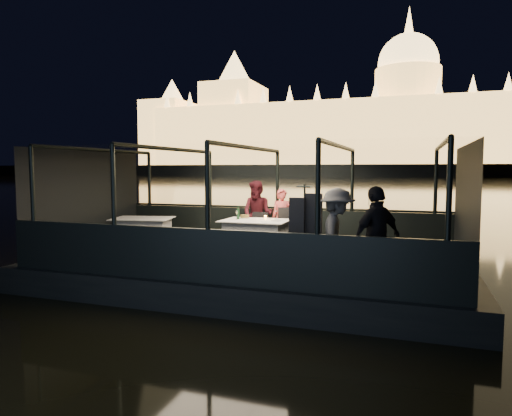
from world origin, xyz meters
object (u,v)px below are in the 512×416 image
(dining_table_aft, at_px, (143,232))
(wine_bottle, at_px, (238,212))
(dining_table_central, at_px, (256,237))
(person_woman_coral, at_px, (282,217))
(passenger_stripe, at_px, (337,231))
(chair_port_left, at_px, (258,230))
(chair_port_right, at_px, (286,232))
(coat_stand, at_px, (304,228))
(person_man_maroon, at_px, (257,216))
(passenger_dark, at_px, (377,236))

(dining_table_aft, relative_size, wine_bottle, 4.72)
(dining_table_central, relative_size, wine_bottle, 5.02)
(person_woman_coral, bearing_deg, passenger_stripe, -74.86)
(chair_port_left, bearing_deg, chair_port_right, -5.86)
(coat_stand, height_order, person_woman_coral, coat_stand)
(dining_table_central, bearing_deg, dining_table_aft, -178.64)
(coat_stand, height_order, wine_bottle, coat_stand)
(person_man_maroon, relative_size, passenger_dark, 0.99)
(coat_stand, relative_size, person_man_maroon, 1.02)
(wine_bottle, bearing_deg, chair_port_right, 28.14)
(dining_table_aft, bearing_deg, wine_bottle, 2.78)
(person_man_maroon, bearing_deg, person_woman_coral, 14.10)
(coat_stand, distance_m, wine_bottle, 2.81)
(chair_port_right, height_order, coat_stand, coat_stand)
(dining_table_aft, distance_m, passenger_dark, 5.92)
(chair_port_left, height_order, passenger_stripe, passenger_stripe)
(coat_stand, distance_m, passenger_stripe, 0.53)
(dining_table_aft, height_order, passenger_dark, passenger_dark)
(dining_table_central, height_order, chair_port_right, chair_port_right)
(dining_table_central, height_order, passenger_dark, passenger_dark)
(person_man_maroon, height_order, passenger_dark, passenger_dark)
(coat_stand, relative_size, passenger_dark, 1.01)
(dining_table_aft, xyz_separation_m, passenger_dark, (5.52, -2.10, 0.47))
(passenger_stripe, distance_m, wine_bottle, 3.15)
(coat_stand, distance_m, person_woman_coral, 3.18)
(chair_port_right, xyz_separation_m, wine_bottle, (-0.95, -0.51, 0.47))
(chair_port_left, bearing_deg, passenger_stripe, -45.56)
(dining_table_central, bearing_deg, person_woman_coral, 71.62)
(coat_stand, xyz_separation_m, wine_bottle, (-1.96, 2.01, 0.02))
(coat_stand, height_order, passenger_stripe, coat_stand)
(passenger_stripe, distance_m, passenger_dark, 0.71)
(person_woman_coral, height_order, passenger_dark, passenger_dark)
(dining_table_aft, distance_m, wine_bottle, 2.44)
(person_woman_coral, bearing_deg, wine_bottle, -145.36)
(dining_table_central, xyz_separation_m, coat_stand, (1.53, -1.97, 0.51))
(chair_port_right, distance_m, wine_bottle, 1.18)
(chair_port_right, bearing_deg, person_man_maroon, 149.35)
(dining_table_central, relative_size, passenger_stripe, 0.92)
(chair_port_right, xyz_separation_m, person_man_maroon, (-0.79, 0.34, 0.30))
(coat_stand, bearing_deg, person_woman_coral, 112.38)
(chair_port_left, relative_size, passenger_stripe, 0.54)
(passenger_stripe, xyz_separation_m, wine_bottle, (-2.49, 1.93, 0.06))
(passenger_stripe, bearing_deg, coat_stand, 90.70)
(dining_table_central, distance_m, wine_bottle, 0.69)
(coat_stand, bearing_deg, passenger_dark, -9.68)
(dining_table_aft, bearing_deg, person_man_maroon, 20.84)
(chair_port_left, xyz_separation_m, wine_bottle, (-0.25, -0.62, 0.47))
(chair_port_right, bearing_deg, wine_bottle, -159.14)
(person_man_maroon, xyz_separation_m, wine_bottle, (-0.16, -0.85, 0.17))
(dining_table_central, xyz_separation_m, person_woman_coral, (0.32, 0.97, 0.36))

